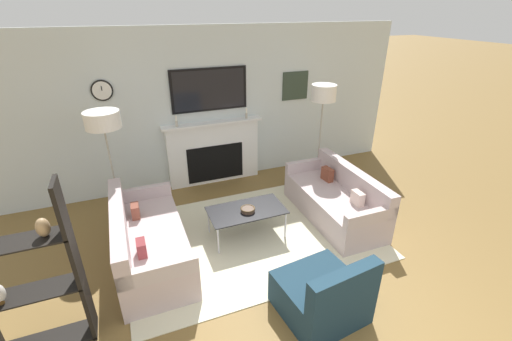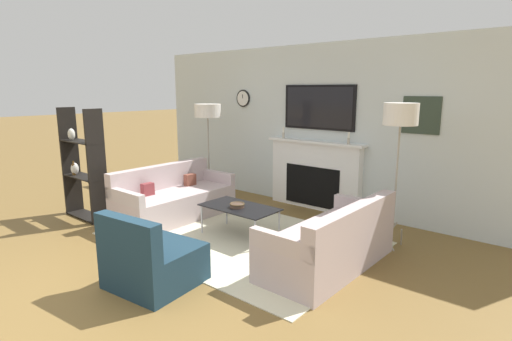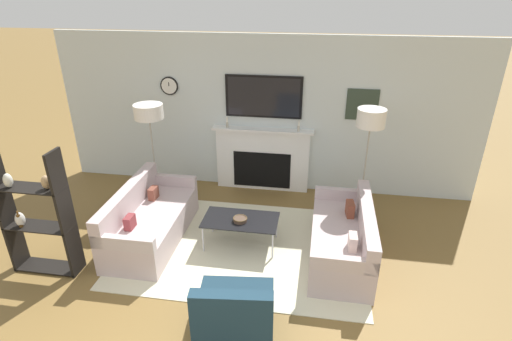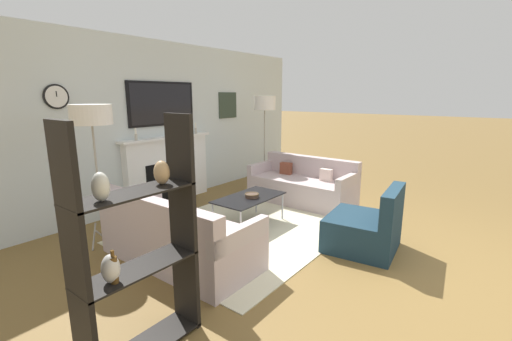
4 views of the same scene
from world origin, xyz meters
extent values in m
plane|color=brown|center=(0.00, 0.00, 0.00)|extent=(60.00, 60.00, 0.00)
cube|color=silver|center=(0.00, 4.33, 1.35)|extent=(7.31, 0.07, 2.70)
cube|color=white|center=(0.00, 4.21, 0.55)|extent=(1.64, 0.16, 1.10)
cube|color=black|center=(0.00, 4.13, 0.39)|extent=(1.02, 0.01, 0.66)
cube|color=white|center=(0.00, 4.19, 1.12)|extent=(1.76, 0.22, 0.04)
cylinder|color=#B2AD9E|center=(-0.62, 4.16, 1.19)|extent=(0.04, 0.04, 0.10)
cylinder|color=white|center=(-0.62, 4.16, 1.29)|extent=(0.03, 0.03, 0.09)
cylinder|color=#B2AD9E|center=(0.62, 4.16, 1.19)|extent=(0.04, 0.04, 0.10)
cylinder|color=white|center=(0.62, 4.16, 1.29)|extent=(0.03, 0.03, 0.09)
cube|color=black|center=(0.00, 4.28, 1.69)|extent=(1.31, 0.04, 0.72)
cube|color=black|center=(0.00, 4.26, 1.69)|extent=(1.22, 0.01, 0.65)
cylinder|color=black|center=(-1.65, 4.28, 1.81)|extent=(0.32, 0.02, 0.32)
cylinder|color=silver|center=(-1.65, 4.26, 1.81)|extent=(0.27, 0.00, 0.27)
cube|color=black|center=(-1.65, 4.26, 1.84)|extent=(0.01, 0.00, 0.07)
cube|color=#2E3B2F|center=(1.63, 4.28, 1.62)|extent=(0.51, 0.02, 0.51)
cube|color=beige|center=(0.00, 2.35, 0.01)|extent=(3.38, 2.38, 0.01)
cube|color=#C0ABAC|center=(-1.34, 2.35, 0.22)|extent=(0.83, 1.85, 0.43)
cube|color=#C0ABAC|center=(-1.67, 2.34, 0.62)|extent=(0.17, 1.84, 0.37)
cube|color=#BEACAD|center=(-1.35, 3.22, 0.52)|extent=(0.82, 0.11, 0.18)
cube|color=#BFAFAE|center=(-1.34, 1.47, 0.52)|extent=(0.82, 0.11, 0.18)
cube|color=brown|center=(-1.47, 2.76, 0.53)|extent=(0.11, 0.19, 0.18)
cube|color=brown|center=(-1.46, 1.93, 0.52)|extent=(0.10, 0.18, 0.18)
cube|color=#C0ABAC|center=(1.34, 2.35, 0.21)|extent=(0.80, 1.80, 0.43)
cube|color=#C0ABAC|center=(1.65, 2.34, 0.60)|extent=(0.18, 1.79, 0.34)
cube|color=#C2ACA8|center=(1.33, 1.50, 0.52)|extent=(0.78, 0.11, 0.18)
cube|color=#C1ADB0|center=(1.35, 3.19, 0.52)|extent=(0.78, 0.11, 0.18)
cube|color=beige|center=(1.45, 1.95, 0.53)|extent=(0.10, 0.20, 0.20)
cube|color=brown|center=(1.46, 2.74, 0.53)|extent=(0.12, 0.22, 0.21)
cube|color=#1B3343|center=(0.20, 0.85, 0.20)|extent=(0.88, 0.87, 0.40)
cube|color=#1B3343|center=(0.24, 0.52, 0.60)|extent=(0.81, 0.23, 0.39)
cube|color=black|center=(-0.04, 2.39, 0.42)|extent=(1.05, 0.57, 0.02)
cylinder|color=#B7B7BC|center=(-0.53, 2.15, 0.21)|extent=(0.02, 0.02, 0.41)
cylinder|color=#B7B7BC|center=(0.44, 2.15, 0.21)|extent=(0.02, 0.02, 0.41)
cylinder|color=#B7B7BC|center=(-0.53, 2.64, 0.21)|extent=(0.02, 0.02, 0.41)
cylinder|color=#B7B7BC|center=(0.44, 2.64, 0.21)|extent=(0.02, 0.02, 0.41)
cylinder|color=#503B2D|center=(-0.04, 2.35, 0.45)|extent=(0.19, 0.19, 0.05)
torus|color=#4F3B23|center=(-0.04, 2.35, 0.47)|extent=(0.20, 0.20, 0.02)
cylinder|color=#9E998E|center=(-1.57, 3.41, 0.13)|extent=(0.09, 0.23, 0.28)
cylinder|color=#9E998E|center=(-1.76, 3.46, 0.13)|extent=(0.17, 0.19, 0.28)
cylinder|color=#9E998E|center=(-1.70, 3.27, 0.13)|extent=(0.23, 0.07, 0.28)
cylinder|color=#9E998E|center=(-1.68, 3.38, 0.88)|extent=(0.02, 0.02, 1.23)
cylinder|color=white|center=(-1.68, 3.38, 1.61)|extent=(0.46, 0.46, 0.23)
cylinder|color=#9E998E|center=(1.78, 3.41, 0.14)|extent=(0.09, 0.23, 0.29)
cylinder|color=#9E998E|center=(1.60, 3.46, 0.14)|extent=(0.17, 0.19, 0.29)
cylinder|color=#9E998E|center=(1.65, 3.27, 0.14)|extent=(0.23, 0.07, 0.29)
cylinder|color=#9E998E|center=(1.68, 3.38, 0.91)|extent=(0.02, 0.02, 1.27)
cylinder|color=white|center=(1.68, 3.38, 1.68)|extent=(0.41, 0.41, 0.26)
cube|color=black|center=(-2.84, 1.47, 0.85)|extent=(0.04, 0.28, 1.70)
cube|color=black|center=(-2.02, 1.47, 0.85)|extent=(0.04, 0.28, 1.70)
cube|color=black|center=(-2.43, 1.47, 0.65)|extent=(0.86, 0.28, 0.01)
cube|color=black|center=(-2.43, 1.47, 1.20)|extent=(0.86, 0.28, 0.02)
ellipsoid|color=tan|center=(-2.19, 1.48, 1.29)|extent=(0.11, 0.11, 0.17)
ellipsoid|color=silver|center=(-2.65, 1.44, 0.76)|extent=(0.12, 0.12, 0.19)
cylinder|color=brown|center=(-2.64, 1.42, 0.75)|extent=(0.05, 0.05, 0.18)
cylinder|color=brown|center=(-2.64, 1.42, 0.86)|extent=(0.02, 0.02, 0.04)
ellipsoid|color=silver|center=(-2.66, 1.44, 1.30)|extent=(0.11, 0.11, 0.18)
camera|label=1|loc=(-1.40, -1.38, 2.96)|focal=24.00mm
camera|label=2|loc=(3.44, -1.41, 1.96)|focal=28.00mm
camera|label=3|loc=(0.93, -2.27, 3.41)|focal=28.00mm
camera|label=4|loc=(-3.66, -0.49, 1.83)|focal=24.00mm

